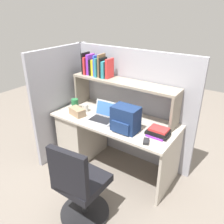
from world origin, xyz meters
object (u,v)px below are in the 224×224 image
object	(u,v)px
paper_cup	(85,108)
tissue_box	(77,112)
office_chair	(80,189)
laptop	(103,116)
snack_canister	(75,104)
backpack	(125,119)
computer_mouse	(146,141)

from	to	relation	value
paper_cup	tissue_box	bearing A→B (deg)	-92.74
paper_cup	office_chair	size ratio (longest dim) A/B	0.11
laptop	paper_cup	world-z (taller)	laptop
snack_canister	office_chair	bearing A→B (deg)	-45.84
snack_canister	office_chair	distance (m)	1.27
office_chair	paper_cup	bearing A→B (deg)	-59.53
backpack	snack_canister	xyz separation A→B (m)	(-0.89, 0.13, -0.07)
laptop	snack_canister	distance (m)	0.53
laptop	office_chair	bearing A→B (deg)	-68.86
paper_cup	computer_mouse	bearing A→B (deg)	-12.55
office_chair	backpack	bearing A→B (deg)	-100.76
computer_mouse	office_chair	xyz separation A→B (m)	(-0.37, -0.64, -0.35)
computer_mouse	office_chair	bearing A→B (deg)	-141.98
laptop	snack_canister	world-z (taller)	laptop
computer_mouse	backpack	bearing A→B (deg)	141.57
backpack	computer_mouse	world-z (taller)	backpack
laptop	computer_mouse	size ratio (longest dim) A/B	3.15
snack_canister	office_chair	size ratio (longest dim) A/B	0.15
laptop	snack_canister	size ratio (longest dim) A/B	2.40
snack_canister	office_chair	xyz separation A→B (m)	(0.84, -0.87, -0.40)
laptop	snack_canister	xyz separation A→B (m)	(-0.52, 0.05, 0.02)
backpack	office_chair	bearing A→B (deg)	-94.24
backpack	computer_mouse	size ratio (longest dim) A/B	2.88
laptop	office_chair	xyz separation A→B (m)	(0.32, -0.82, -0.39)
computer_mouse	paper_cup	world-z (taller)	paper_cup
backpack	snack_canister	bearing A→B (deg)	171.90
laptop	paper_cup	distance (m)	0.35
computer_mouse	tissue_box	bearing A→B (deg)	154.00
paper_cup	tissue_box	xyz separation A→B (m)	(-0.01, -0.15, -0.00)
tissue_box	office_chair	world-z (taller)	office_chair
laptop	office_chair	distance (m)	0.96
laptop	backpack	distance (m)	0.39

